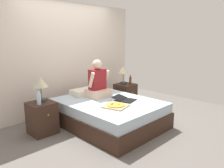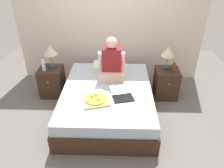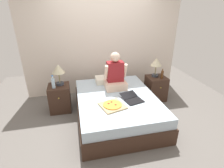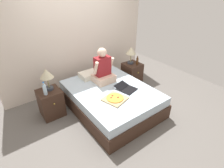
{
  "view_description": "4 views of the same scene",
  "coord_description": "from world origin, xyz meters",
  "px_view_note": "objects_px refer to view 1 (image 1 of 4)",
  "views": [
    {
      "loc": [
        -2.87,
        -2.98,
        1.72
      ],
      "look_at": [
        0.06,
        -0.05,
        0.83
      ],
      "focal_mm": 35.0,
      "sensor_mm": 36.0,
      "label": 1
    },
    {
      "loc": [
        0.18,
        -3.15,
        2.5
      ],
      "look_at": [
        0.09,
        -0.18,
        0.7
      ],
      "focal_mm": 35.0,
      "sensor_mm": 36.0,
      "label": 2
    },
    {
      "loc": [
        -0.77,
        -2.96,
        2.12
      ],
      "look_at": [
        -0.09,
        0.03,
        0.75
      ],
      "focal_mm": 28.0,
      "sensor_mm": 36.0,
      "label": 3
    },
    {
      "loc": [
        -1.87,
        -2.55,
        2.45
      ],
      "look_at": [
        -0.05,
        -0.11,
        0.68
      ],
      "focal_mm": 28.0,
      "sensor_mm": 36.0,
      "label": 4
    }
  ],
  "objects_px": {
    "lamp_on_right_nightstand": "(123,71)",
    "laptop": "(125,99)",
    "lamp_on_left_nightstand": "(41,84)",
    "person_seated": "(98,83)",
    "bed": "(108,113)",
    "pizza_box": "(116,106)",
    "nightstand_left": "(42,118)",
    "nightstand_right": "(125,95)",
    "water_bottle": "(39,98)",
    "beer_bottle": "(130,80)"
  },
  "relations": [
    {
      "from": "lamp_on_left_nightstand",
      "to": "beer_bottle",
      "type": "height_order",
      "value": "lamp_on_left_nightstand"
    },
    {
      "from": "nightstand_left",
      "to": "laptop",
      "type": "xyz_separation_m",
      "value": [
        1.38,
        -0.78,
        0.23
      ]
    },
    {
      "from": "bed",
      "to": "lamp_on_right_nightstand",
      "type": "relative_size",
      "value": 4.5
    },
    {
      "from": "lamp_on_left_nightstand",
      "to": "bed",
      "type": "bearing_deg",
      "value": -29.15
    },
    {
      "from": "lamp_on_right_nightstand",
      "to": "laptop",
      "type": "relative_size",
      "value": 0.94
    },
    {
      "from": "lamp_on_left_nightstand",
      "to": "pizza_box",
      "type": "relative_size",
      "value": 0.91
    },
    {
      "from": "water_bottle",
      "to": "beer_bottle",
      "type": "bearing_deg",
      "value": -0.24
    },
    {
      "from": "lamp_on_left_nightstand",
      "to": "pizza_box",
      "type": "xyz_separation_m",
      "value": [
        0.92,
        -0.97,
        -0.39
      ]
    },
    {
      "from": "person_seated",
      "to": "pizza_box",
      "type": "xyz_separation_m",
      "value": [
        -0.23,
        -0.74,
        -0.27
      ]
    },
    {
      "from": "bed",
      "to": "lamp_on_left_nightstand",
      "type": "bearing_deg",
      "value": 150.85
    },
    {
      "from": "beer_bottle",
      "to": "laptop",
      "type": "relative_size",
      "value": 0.48
    },
    {
      "from": "water_bottle",
      "to": "beer_bottle",
      "type": "relative_size",
      "value": 1.2
    },
    {
      "from": "bed",
      "to": "beer_bottle",
      "type": "height_order",
      "value": "beer_bottle"
    },
    {
      "from": "laptop",
      "to": "water_bottle",
      "type": "bearing_deg",
      "value": 154.7
    },
    {
      "from": "lamp_on_right_nightstand",
      "to": "laptop",
      "type": "xyz_separation_m",
      "value": [
        -0.85,
        -0.83,
        -0.39
      ]
    },
    {
      "from": "laptop",
      "to": "pizza_box",
      "type": "xyz_separation_m",
      "value": [
        -0.42,
        -0.14,
        -0.0
      ]
    },
    {
      "from": "lamp_on_left_nightstand",
      "to": "laptop",
      "type": "height_order",
      "value": "lamp_on_left_nightstand"
    },
    {
      "from": "beer_bottle",
      "to": "laptop",
      "type": "distance_m",
      "value": 1.18
    },
    {
      "from": "lamp_on_right_nightstand",
      "to": "lamp_on_left_nightstand",
      "type": "bearing_deg",
      "value": 180.0
    },
    {
      "from": "lamp_on_right_nightstand",
      "to": "beer_bottle",
      "type": "height_order",
      "value": "lamp_on_right_nightstand"
    },
    {
      "from": "water_bottle",
      "to": "person_seated",
      "type": "bearing_deg",
      "value": -4.01
    },
    {
      "from": "water_bottle",
      "to": "pizza_box",
      "type": "xyz_separation_m",
      "value": [
        1.04,
        -0.83,
        -0.18
      ]
    },
    {
      "from": "water_bottle",
      "to": "pizza_box",
      "type": "relative_size",
      "value": 0.56
    },
    {
      "from": "lamp_on_right_nightstand",
      "to": "water_bottle",
      "type": "bearing_deg",
      "value": -176.53
    },
    {
      "from": "lamp_on_right_nightstand",
      "to": "beer_bottle",
      "type": "xyz_separation_m",
      "value": [
        0.1,
        -0.15,
        -0.23
      ]
    },
    {
      "from": "water_bottle",
      "to": "laptop",
      "type": "height_order",
      "value": "water_bottle"
    },
    {
      "from": "laptop",
      "to": "nightstand_left",
      "type": "bearing_deg",
      "value": 150.53
    },
    {
      "from": "laptop",
      "to": "lamp_on_left_nightstand",
      "type": "bearing_deg",
      "value": 148.24
    },
    {
      "from": "water_bottle",
      "to": "pizza_box",
      "type": "distance_m",
      "value": 1.35
    },
    {
      "from": "lamp_on_left_nightstand",
      "to": "person_seated",
      "type": "distance_m",
      "value": 1.18
    },
    {
      "from": "nightstand_right",
      "to": "pizza_box",
      "type": "bearing_deg",
      "value": -144.62
    },
    {
      "from": "lamp_on_left_nightstand",
      "to": "water_bottle",
      "type": "relative_size",
      "value": 1.63
    },
    {
      "from": "lamp_on_right_nightstand",
      "to": "beer_bottle",
      "type": "distance_m",
      "value": 0.29
    },
    {
      "from": "water_bottle",
      "to": "lamp_on_right_nightstand",
      "type": "bearing_deg",
      "value": 3.47
    },
    {
      "from": "nightstand_left",
      "to": "pizza_box",
      "type": "height_order",
      "value": "nightstand_left"
    },
    {
      "from": "nightstand_right",
      "to": "pizza_box",
      "type": "xyz_separation_m",
      "value": [
        -1.3,
        -0.92,
        0.22
      ]
    },
    {
      "from": "person_seated",
      "to": "laptop",
      "type": "bearing_deg",
      "value": -72.62
    },
    {
      "from": "bed",
      "to": "nightstand_left",
      "type": "relative_size",
      "value": 3.48
    },
    {
      "from": "nightstand_left",
      "to": "person_seated",
      "type": "relative_size",
      "value": 0.75
    },
    {
      "from": "nightstand_left",
      "to": "nightstand_right",
      "type": "xyz_separation_m",
      "value": [
        2.26,
        0.0,
        0.0
      ]
    },
    {
      "from": "nightstand_left",
      "to": "pizza_box",
      "type": "xyz_separation_m",
      "value": [
        0.96,
        -0.92,
        0.22
      ]
    },
    {
      "from": "lamp_on_left_nightstand",
      "to": "person_seated",
      "type": "bearing_deg",
      "value": -11.22
    },
    {
      "from": "pizza_box",
      "to": "person_seated",
      "type": "bearing_deg",
      "value": 72.66
    },
    {
      "from": "bed",
      "to": "water_bottle",
      "type": "relative_size",
      "value": 7.34
    },
    {
      "from": "laptop",
      "to": "pizza_box",
      "type": "bearing_deg",
      "value": -161.63
    },
    {
      "from": "pizza_box",
      "to": "nightstand_left",
      "type": "bearing_deg",
      "value": 136.28
    },
    {
      "from": "lamp_on_left_nightstand",
      "to": "person_seated",
      "type": "xyz_separation_m",
      "value": [
        1.16,
        -0.23,
        -0.13
      ]
    },
    {
      "from": "laptop",
      "to": "person_seated",
      "type": "bearing_deg",
      "value": 107.38
    },
    {
      "from": "nightstand_left",
      "to": "water_bottle",
      "type": "relative_size",
      "value": 2.11
    },
    {
      "from": "water_bottle",
      "to": "beer_bottle",
      "type": "xyz_separation_m",
      "value": [
        2.41,
        -0.01,
        -0.02
      ]
    }
  ]
}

